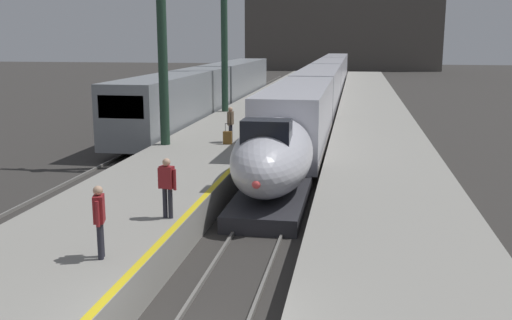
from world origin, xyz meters
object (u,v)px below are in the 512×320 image
(highspeed_train_main, at_px, (324,83))
(station_column_mid, at_px, (162,27))
(rolling_suitcase, at_px, (228,138))
(passenger_near_edge, at_px, (231,122))
(station_column_far, at_px, (224,18))
(passenger_far_waiting, at_px, (99,216))
(passenger_mid_platform, at_px, (167,183))
(regional_train_adjacent, at_px, (212,88))

(highspeed_train_main, xyz_separation_m, station_column_mid, (-5.90, -27.76, 4.45))
(station_column_mid, distance_m, rolling_suitcase, 5.84)
(highspeed_train_main, relative_size, passenger_near_edge, 44.89)
(station_column_far, bearing_deg, rolling_suitcase, -76.89)
(highspeed_train_main, xyz_separation_m, passenger_far_waiting, (-2.75, -41.93, 0.07))
(passenger_mid_platform, bearing_deg, station_column_mid, 108.58)
(passenger_mid_platform, height_order, rolling_suitcase, passenger_mid_platform)
(highspeed_train_main, relative_size, rolling_suitcase, 77.26)
(passenger_far_waiting, bearing_deg, passenger_mid_platform, 80.20)
(station_column_far, distance_m, passenger_far_waiting, 27.71)
(passenger_far_waiting, bearing_deg, highspeed_train_main, 86.25)
(station_column_far, relative_size, rolling_suitcase, 10.65)
(highspeed_train_main, relative_size, passenger_mid_platform, 44.89)
(station_column_mid, height_order, passenger_mid_platform, station_column_mid)
(passenger_near_edge, bearing_deg, station_column_far, 103.84)
(highspeed_train_main, height_order, rolling_suitcase, highspeed_train_main)
(passenger_near_edge, distance_m, rolling_suitcase, 0.87)
(regional_train_adjacent, relative_size, station_column_far, 3.50)
(station_column_mid, bearing_deg, passenger_mid_platform, -71.42)
(regional_train_adjacent, distance_m, rolling_suitcase, 18.43)
(highspeed_train_main, bearing_deg, passenger_mid_platform, -93.25)
(rolling_suitcase, bearing_deg, passenger_far_waiting, -88.86)
(passenger_near_edge, bearing_deg, regional_train_adjacent, 106.52)
(station_column_far, distance_m, rolling_suitcase, 13.92)
(regional_train_adjacent, xyz_separation_m, station_column_mid, (2.20, -18.28, 4.29))
(highspeed_train_main, distance_m, passenger_near_edge, 26.81)
(station_column_mid, bearing_deg, regional_train_adjacent, 96.86)
(passenger_near_edge, height_order, rolling_suitcase, passenger_near_edge)
(regional_train_adjacent, distance_m, station_column_far, 7.78)
(station_column_mid, xyz_separation_m, passenger_near_edge, (2.89, 1.12, -4.38))
(station_column_far, xyz_separation_m, passenger_near_edge, (2.89, -11.74, -5.21))
(rolling_suitcase, bearing_deg, station_column_far, 103.11)
(station_column_mid, distance_m, passenger_mid_platform, 12.41)
(regional_train_adjacent, xyz_separation_m, passenger_far_waiting, (5.35, -32.46, -0.09))
(station_column_mid, xyz_separation_m, passenger_mid_platform, (3.70, -11.01, -4.38))
(highspeed_train_main, xyz_separation_m, passenger_near_edge, (-3.01, -26.64, 0.07))
(station_column_mid, height_order, passenger_near_edge, station_column_mid)
(station_column_far, height_order, passenger_far_waiting, station_column_far)
(regional_train_adjacent, bearing_deg, highspeed_train_main, 49.47)
(station_column_mid, height_order, station_column_far, station_column_far)
(rolling_suitcase, bearing_deg, passenger_mid_platform, -85.85)
(passenger_mid_platform, relative_size, rolling_suitcase, 1.72)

